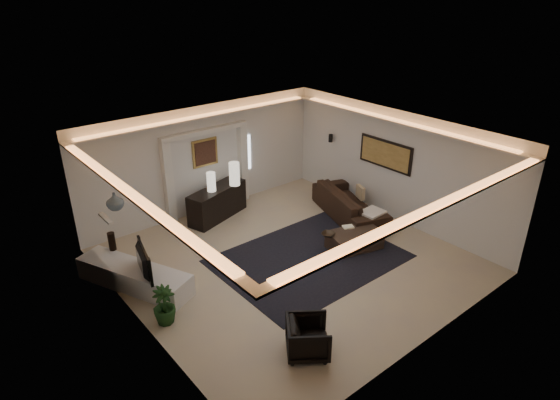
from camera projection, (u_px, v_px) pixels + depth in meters
floor at (290, 261)px, 10.75m from camera, size 7.00×7.00×0.00m
ceiling at (291, 138)px, 9.52m from camera, size 7.00×7.00×0.00m
wall_back at (205, 160)px, 12.59m from camera, size 7.00×0.00×7.00m
wall_front at (431, 275)px, 7.68m from camera, size 7.00×0.00×7.00m
wall_left at (135, 259)px, 8.12m from camera, size 0.00×7.00×7.00m
wall_right at (395, 166)px, 12.15m from camera, size 0.00×7.00×7.00m
cove_soffit at (291, 151)px, 9.64m from camera, size 7.00×7.00×0.04m
daylight_slit at (247, 153)px, 13.39m from camera, size 0.25×0.03×1.00m
area_rug at (309, 258)px, 10.84m from camera, size 4.00×3.00×0.01m
pilaster_left at (169, 184)px, 12.01m from camera, size 0.22×0.20×2.20m
pilaster_right at (243, 163)px, 13.33m from camera, size 0.22×0.20×2.20m
alcove_header at (205, 131)px, 12.18m from camera, size 2.52×0.20×0.12m
painting_frame at (205, 153)px, 12.48m from camera, size 0.74×0.04×0.74m
painting_canvas at (205, 153)px, 12.47m from camera, size 0.62×0.02×0.62m
art_panel_frame at (385, 154)px, 12.24m from camera, size 0.04×1.64×0.74m
art_panel_gold at (385, 154)px, 12.22m from camera, size 0.02×1.50×0.62m
wall_sconce at (331, 138)px, 13.52m from camera, size 0.12×0.12×0.22m
wall_niche at (106, 218)px, 9.06m from camera, size 0.10×0.55×0.04m
console at (217, 204)px, 12.57m from camera, size 1.86×1.06×0.89m
lamp_left at (211, 182)px, 12.12m from camera, size 0.29×0.29×0.50m
lamp_right at (234, 176)px, 12.48m from camera, size 0.34×0.34×0.62m
media_ledge at (134, 277)px, 9.79m from camera, size 1.64×2.63×0.49m
tv at (140, 262)px, 9.30m from camera, size 1.05×0.37×0.60m
figurine at (112, 243)px, 10.23m from camera, size 0.20×0.20×0.41m
ginger_jar at (115, 201)px, 9.29m from camera, size 0.41×0.41×0.36m
plant at (164, 306)px, 8.68m from camera, size 0.48×0.48×0.75m
sofa at (350, 204)px, 12.60m from camera, size 2.79×1.81×0.76m
throw_blanket at (372, 212)px, 11.76m from camera, size 0.60×0.50×0.06m
throw_pillow at (360, 192)px, 12.86m from camera, size 0.23×0.37×0.35m
coffee_table at (354, 240)px, 11.19m from camera, size 1.37×0.97×0.46m
bowl at (328, 235)px, 10.92m from camera, size 0.38×0.38×0.07m
magazine at (348, 228)px, 11.30m from camera, size 0.31×0.27×0.03m
armchair at (308, 338)px, 7.97m from camera, size 1.00×0.99×0.66m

